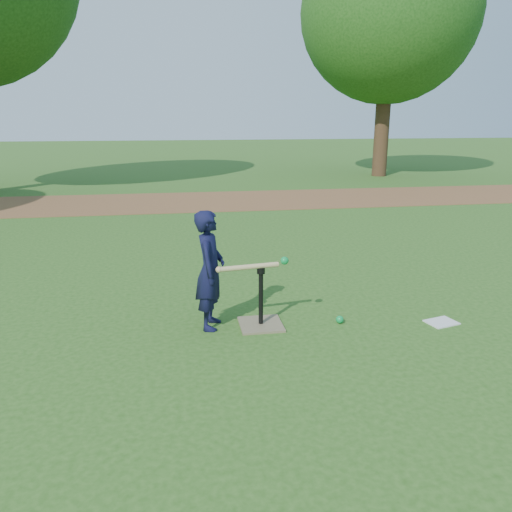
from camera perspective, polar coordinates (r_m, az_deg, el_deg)
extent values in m
plane|color=#285116|center=(5.30, -1.20, -7.07)|extent=(80.00, 80.00, 0.00)
cube|color=brown|center=(12.52, -6.13, 6.25)|extent=(24.00, 3.00, 0.01)
imported|color=black|center=(4.91, -5.28, -1.62)|extent=(0.37, 0.48, 1.19)
sphere|color=#0C8E3E|center=(5.22, 9.55, -7.17)|extent=(0.08, 0.08, 0.08)
cube|color=silver|center=(5.52, 20.43, -7.11)|extent=(0.35, 0.30, 0.01)
cube|color=#77684B|center=(5.11, 0.55, -7.82)|extent=(0.43, 0.43, 0.02)
cylinder|color=black|center=(5.00, 0.56, -4.78)|extent=(0.05, 0.05, 0.55)
cylinder|color=black|center=(4.91, 0.57, -1.67)|extent=(0.08, 0.08, 0.06)
cylinder|color=tan|center=(4.86, -0.78, -1.26)|extent=(0.60, 0.14, 0.05)
sphere|color=tan|center=(4.79, -4.27, -1.57)|extent=(0.06, 0.06, 0.06)
sphere|color=#0C8E3E|center=(4.87, 3.28, -0.53)|extent=(0.08, 0.08, 0.08)
cylinder|color=#382316|center=(18.31, 14.20, 14.22)|extent=(0.50, 0.50, 3.42)
sphere|color=#285B19|center=(18.59, 15.02, 25.34)|extent=(5.80, 5.80, 5.80)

